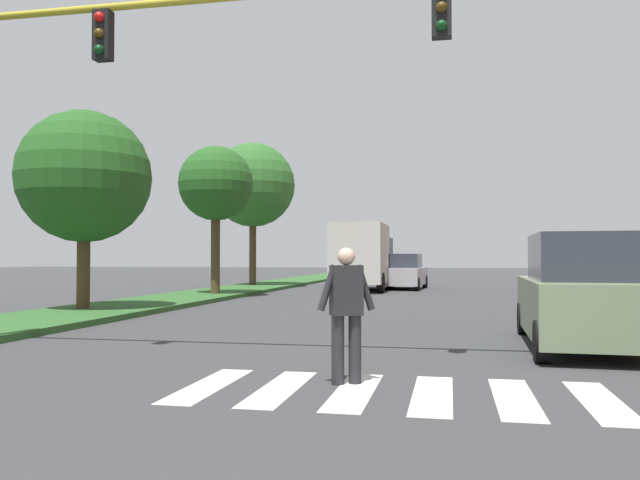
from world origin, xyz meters
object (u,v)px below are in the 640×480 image
at_px(pedestrian_performer, 346,308).
at_px(tree_mid, 84,177).
at_px(tree_far, 216,185).
at_px(traffic_light_gantry, 104,80).
at_px(tree_distant, 253,185).
at_px(truck_box_delivery, 363,256).
at_px(suv_crossing, 584,294).
at_px(sedan_midblock, 404,273).

bearing_deg(pedestrian_performer, tree_mid, 136.30).
relative_size(tree_far, traffic_light_gantry, 0.60).
height_order(tree_far, traffic_light_gantry, traffic_light_gantry).
bearing_deg(tree_far, pedestrian_performer, -64.13).
xyz_separation_m(tree_distant, pedestrian_performer, (8.82, -24.17, -4.40)).
relative_size(tree_far, truck_box_delivery, 0.94).
bearing_deg(tree_far, suv_crossing, -47.21).
bearing_deg(sedan_midblock, truck_box_delivery, -135.49).
relative_size(tree_mid, traffic_light_gantry, 0.57).
xyz_separation_m(tree_far, pedestrian_performer, (7.84, -16.16, -3.53)).
bearing_deg(tree_mid, traffic_light_gantry, -56.46).
distance_m(suv_crossing, sedan_midblock, 20.73).
distance_m(pedestrian_performer, truck_box_delivery, 22.52).
distance_m(traffic_light_gantry, sedan_midblock, 23.26).
bearing_deg(pedestrian_performer, truck_box_delivery, 97.13).
relative_size(tree_mid, tree_far, 0.95).
xyz_separation_m(tree_distant, suv_crossing, (12.35, -20.29, -4.41)).
bearing_deg(tree_distant, traffic_light_gantry, -78.36).
relative_size(pedestrian_performer, truck_box_delivery, 0.27).
bearing_deg(truck_box_delivery, tree_mid, -113.34).
distance_m(tree_far, truck_box_delivery, 8.46).
height_order(tree_far, truck_box_delivery, tree_far).
bearing_deg(truck_box_delivery, tree_far, -129.19).
relative_size(traffic_light_gantry, truck_box_delivery, 1.57).
relative_size(tree_distant, truck_box_delivery, 1.19).
xyz_separation_m(suv_crossing, truck_box_delivery, (-6.32, 18.46, 0.70)).
distance_m(tree_mid, traffic_light_gantry, 8.50).
bearing_deg(tree_distant, sedan_midblock, -0.40).
relative_size(suv_crossing, sedan_midblock, 1.10).
height_order(tree_mid, tree_far, tree_far).
bearing_deg(suv_crossing, sedan_midblock, 102.59).
distance_m(tree_mid, tree_distant, 15.83).
relative_size(suv_crossing, truck_box_delivery, 0.75).
distance_m(tree_distant, truck_box_delivery, 7.30).
bearing_deg(traffic_light_gantry, tree_distant, 101.64).
bearing_deg(traffic_light_gantry, tree_far, 104.09).
bearing_deg(tree_mid, suv_crossing, -20.18).
relative_size(tree_mid, pedestrian_performer, 3.28).
bearing_deg(tree_distant, tree_far, -83.01).
distance_m(tree_distant, suv_crossing, 24.15).
bearing_deg(suv_crossing, truck_box_delivery, 108.91).
height_order(pedestrian_performer, sedan_midblock, sedan_midblock).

